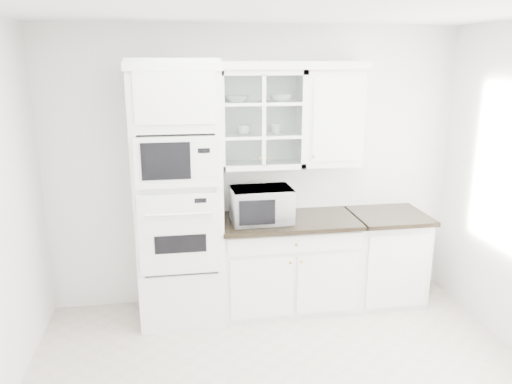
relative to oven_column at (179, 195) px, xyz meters
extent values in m
cube|color=white|center=(0.75, 0.32, 0.15)|extent=(4.00, 0.02, 2.70)
cube|color=white|center=(0.75, -1.42, 1.49)|extent=(4.00, 3.50, 0.02)
cube|color=white|center=(0.00, 0.01, 0.00)|extent=(0.76, 0.65, 2.40)
cube|color=white|center=(0.00, -0.33, -0.26)|extent=(0.70, 0.03, 0.72)
cube|color=black|center=(0.00, -0.35, -0.34)|extent=(0.44, 0.01, 0.16)
cube|color=white|center=(0.00, -0.33, 0.37)|extent=(0.70, 0.03, 0.43)
cube|color=black|center=(-0.09, -0.35, 0.39)|extent=(0.40, 0.01, 0.31)
cube|color=white|center=(1.03, 0.03, -0.76)|extent=(1.30, 0.60, 0.88)
cube|color=black|center=(1.03, 0.00, -0.30)|extent=(1.32, 0.67, 0.04)
cube|color=white|center=(2.03, 0.03, -0.76)|extent=(0.70, 0.60, 0.88)
cube|color=black|center=(2.03, 0.00, -0.30)|extent=(0.72, 0.67, 0.04)
cube|color=white|center=(0.78, 0.17, 0.65)|extent=(0.80, 0.33, 0.90)
cube|color=white|center=(0.78, 0.17, 0.50)|extent=(0.74, 0.29, 0.02)
cube|color=white|center=(0.78, 0.17, 0.80)|extent=(0.74, 0.29, 0.02)
cube|color=white|center=(1.46, 0.17, 0.65)|extent=(0.55, 0.33, 0.90)
cube|color=white|center=(0.68, 0.14, 1.14)|extent=(2.14, 0.38, 0.07)
imported|color=white|center=(0.75, -0.01, -0.12)|extent=(0.57, 0.48, 0.32)
imported|color=white|center=(0.56, 0.18, 0.84)|extent=(0.25, 0.25, 0.05)
imported|color=white|center=(0.97, 0.15, 0.84)|extent=(0.23, 0.23, 0.06)
imported|color=white|center=(0.62, 0.15, 0.56)|extent=(0.15, 0.15, 0.09)
imported|color=white|center=(0.92, 0.16, 0.56)|extent=(0.12, 0.12, 0.09)
camera|label=1|loc=(0.01, -4.39, 1.21)|focal=35.00mm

